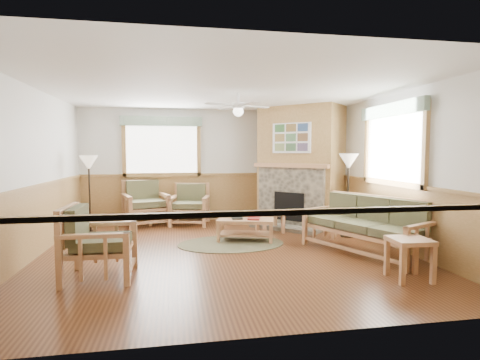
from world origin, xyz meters
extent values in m
cube|color=#542E17|center=(0.00, 0.00, -0.01)|extent=(6.00, 6.00, 0.01)
cube|color=white|center=(0.00, 0.00, 2.70)|extent=(6.00, 6.00, 0.01)
cube|color=silver|center=(0.00, 3.00, 1.35)|extent=(6.00, 0.02, 2.70)
cube|color=silver|center=(0.00, -3.00, 1.35)|extent=(6.00, 0.02, 2.70)
cube|color=silver|center=(-3.00, 0.00, 1.35)|extent=(0.02, 6.00, 2.70)
cube|color=silver|center=(3.00, 0.00, 1.35)|extent=(0.02, 6.00, 2.70)
cylinder|color=brown|center=(0.19, 0.45, 0.01)|extent=(2.04, 2.04, 0.01)
cube|color=maroon|center=(0.65, 0.61, 0.45)|extent=(0.29, 0.35, 0.03)
cube|color=black|center=(0.35, 0.73, 0.44)|extent=(0.22, 0.28, 0.03)
camera|label=1|loc=(-0.79, -6.18, 1.67)|focal=28.00mm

